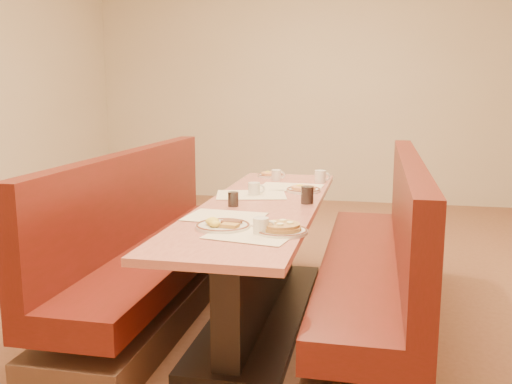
% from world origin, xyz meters
% --- Properties ---
extents(ground, '(8.00, 8.00, 0.00)m').
position_xyz_m(ground, '(0.00, 0.00, 0.00)').
color(ground, '#9E6647').
rests_on(ground, ground).
extents(room_envelope, '(6.04, 8.04, 2.82)m').
position_xyz_m(room_envelope, '(0.00, 0.00, 1.93)').
color(room_envelope, beige).
rests_on(room_envelope, ground).
extents(diner_table, '(0.70, 2.50, 0.75)m').
position_xyz_m(diner_table, '(0.00, 0.00, 0.37)').
color(diner_table, black).
rests_on(diner_table, ground).
extents(booth_left, '(0.55, 2.50, 1.05)m').
position_xyz_m(booth_left, '(-0.73, 0.00, 0.36)').
color(booth_left, '#4C3326').
rests_on(booth_left, ground).
extents(booth_right, '(0.55, 2.50, 1.05)m').
position_xyz_m(booth_right, '(0.73, 0.00, 0.36)').
color(booth_right, '#4C3326').
rests_on(booth_right, ground).
extents(placemat_near_left, '(0.45, 0.35, 0.00)m').
position_xyz_m(placemat_near_left, '(-0.12, -0.41, 0.75)').
color(placemat_near_left, '#FFEAC7').
rests_on(placemat_near_left, diner_table).
extents(placemat_near_right, '(0.45, 0.37, 0.00)m').
position_xyz_m(placemat_near_right, '(0.11, -0.77, 0.75)').
color(placemat_near_right, '#FFEAC7').
rests_on(placemat_near_right, diner_table).
extents(placemat_far_left, '(0.52, 0.44, 0.00)m').
position_xyz_m(placemat_far_left, '(-0.12, 0.26, 0.75)').
color(placemat_far_left, '#FFEAC7').
rests_on(placemat_far_left, diner_table).
extents(placemat_far_right, '(0.45, 0.35, 0.00)m').
position_xyz_m(placemat_far_right, '(0.09, 0.62, 0.75)').
color(placemat_far_right, '#FFEAC7').
rests_on(placemat_far_right, diner_table).
extents(pancake_plate, '(0.26, 0.26, 0.06)m').
position_xyz_m(pancake_plate, '(0.24, -0.69, 0.77)').
color(pancake_plate, silver).
rests_on(pancake_plate, diner_table).
extents(eggs_plate, '(0.28, 0.28, 0.06)m').
position_xyz_m(eggs_plate, '(-0.07, -0.66, 0.77)').
color(eggs_plate, silver).
rests_on(eggs_plate, diner_table).
extents(extra_plate_mid, '(0.24, 0.24, 0.05)m').
position_xyz_m(extra_plate_mid, '(0.20, 0.47, 0.77)').
color(extra_plate_mid, silver).
rests_on(extra_plate_mid, diner_table).
extents(extra_plate_far, '(0.21, 0.21, 0.04)m').
position_xyz_m(extra_plate_far, '(-0.15, 1.10, 0.76)').
color(extra_plate_far, silver).
rests_on(extra_plate_far, diner_table).
extents(coffee_mug_a, '(0.11, 0.08, 0.08)m').
position_xyz_m(coffee_mug_a, '(0.15, -0.74, 0.79)').
color(coffee_mug_a, silver).
rests_on(coffee_mug_a, diner_table).
extents(coffee_mug_b, '(0.11, 0.08, 0.09)m').
position_xyz_m(coffee_mug_b, '(-0.10, 0.27, 0.79)').
color(coffee_mug_b, silver).
rests_on(coffee_mug_b, diner_table).
extents(coffee_mug_c, '(0.12, 0.09, 0.09)m').
position_xyz_m(coffee_mug_c, '(0.28, 0.89, 0.80)').
color(coffee_mug_c, silver).
rests_on(coffee_mug_c, diner_table).
extents(coffee_mug_d, '(0.11, 0.08, 0.08)m').
position_xyz_m(coffee_mug_d, '(-0.06, 0.92, 0.79)').
color(coffee_mug_d, silver).
rests_on(coffee_mug_d, diner_table).
extents(soda_tumbler_near, '(0.06, 0.06, 0.09)m').
position_xyz_m(soda_tumbler_near, '(-0.15, -0.11, 0.79)').
color(soda_tumbler_near, black).
rests_on(soda_tumbler_near, diner_table).
extents(soda_tumbler_mid, '(0.08, 0.08, 0.11)m').
position_xyz_m(soda_tumbler_mid, '(0.28, 0.07, 0.80)').
color(soda_tumbler_mid, black).
rests_on(soda_tumbler_mid, diner_table).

